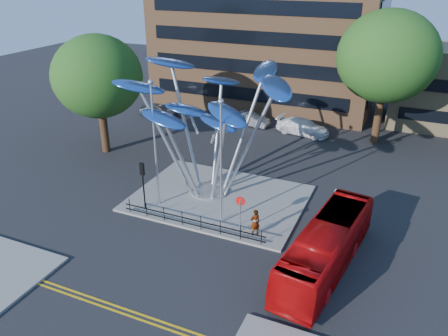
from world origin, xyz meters
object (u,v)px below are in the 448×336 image
at_px(traffic_light_island, 143,176).
at_px(street_lamp_left, 154,134).
at_px(pedestrian, 255,222).
at_px(parked_car_right, 303,127).
at_px(street_lamp_right, 221,152).
at_px(tree_right, 387,57).
at_px(parked_car_left, 159,110).
at_px(parked_car_mid, 249,119).
at_px(no_entry_sign_island, 240,208).
at_px(leaf_sculpture, 208,103).
at_px(red_bus, 326,247).
at_px(tree_left, 98,77).

bearing_deg(traffic_light_island, street_lamp_left, 63.43).
height_order(pedestrian, parked_car_right, pedestrian).
distance_m(street_lamp_left, street_lamp_right, 5.03).
bearing_deg(tree_right, traffic_light_island, -123.69).
distance_m(traffic_light_island, parked_car_left, 20.39).
distance_m(parked_car_left, parked_car_mid, 10.18).
height_order(street_lamp_right, no_entry_sign_island, street_lamp_right).
bearing_deg(parked_car_mid, no_entry_sign_island, -154.30).
relative_size(leaf_sculpture, red_bus, 1.26).
distance_m(street_lamp_left, no_entry_sign_island, 7.47).
height_order(tree_right, parked_car_left, tree_right).
height_order(no_entry_sign_island, pedestrian, no_entry_sign_island).
bearing_deg(street_lamp_right, parked_car_left, 131.24).
relative_size(tree_left, traffic_light_island, 3.01).
bearing_deg(parked_car_right, parked_car_mid, 95.83).
distance_m(tree_right, no_entry_sign_island, 21.31).
distance_m(tree_left, pedestrian, 19.45).
relative_size(traffic_light_island, parked_car_right, 0.65).
height_order(street_lamp_right, parked_car_left, street_lamp_right).
bearing_deg(parked_car_right, parked_car_left, 103.01).
distance_m(tree_left, leaf_sculpture, 12.38).
relative_size(tree_left, red_bus, 1.02).
bearing_deg(parked_car_right, leaf_sculpture, 176.78).
distance_m(traffic_light_island, no_entry_sign_island, 7.05).
bearing_deg(tree_right, leaf_sculpture, -123.31).
xyz_separation_m(tree_right, pedestrian, (-5.00, -19.50, -7.00)).
xyz_separation_m(street_lamp_left, red_bus, (12.10, -2.30, -3.95)).
xyz_separation_m(tree_left, parked_car_mid, (9.39, 11.73, -6.09)).
distance_m(no_entry_sign_island, pedestrian, 1.27).
xyz_separation_m(red_bus, parked_car_mid, (-12.21, 20.53, -0.70)).
distance_m(tree_left, street_lamp_right, 16.19).
bearing_deg(traffic_light_island, parked_car_right, 71.91).
bearing_deg(parked_car_left, pedestrian, -138.57).
bearing_deg(red_bus, parked_car_left, 147.40).
bearing_deg(pedestrian, street_lamp_right, -55.52).
relative_size(tree_right, leaf_sculpture, 0.95).
relative_size(pedestrian, parked_car_right, 0.33).
distance_m(street_lamp_right, parked_car_left, 23.46).
xyz_separation_m(red_bus, parked_car_right, (-6.43, 20.19, -0.64)).
xyz_separation_m(parked_car_left, parked_car_mid, (10.09, 1.40, -0.05)).
relative_size(street_lamp_right, traffic_light_island, 2.42).
bearing_deg(no_entry_sign_island, street_lamp_left, 171.39).
bearing_deg(parked_car_right, street_lamp_left, 171.61).
relative_size(leaf_sculpture, traffic_light_island, 3.71).
bearing_deg(traffic_light_island, no_entry_sign_island, 0.13).
bearing_deg(pedestrian, parked_car_mid, -112.63).
height_order(tree_left, parked_car_right, tree_left).
xyz_separation_m(tree_left, traffic_light_island, (9.00, -7.50, -4.18)).
xyz_separation_m(street_lamp_left, no_entry_sign_island, (6.50, -0.98, -3.54)).
bearing_deg(tree_left, street_lamp_right, -25.77).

